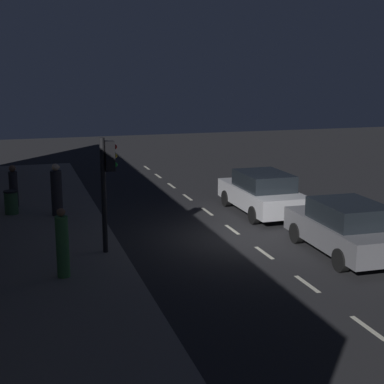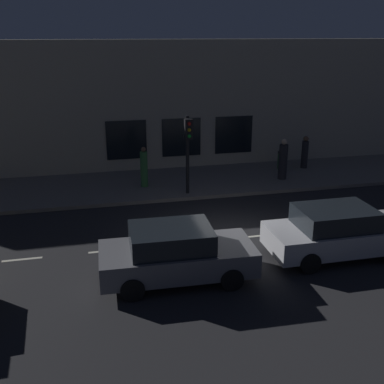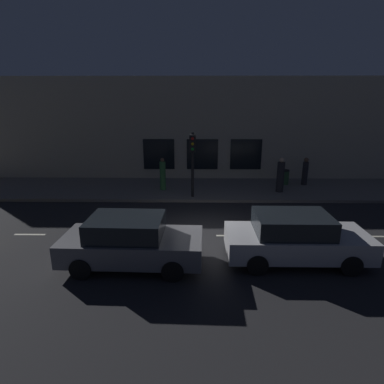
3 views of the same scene
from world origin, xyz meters
name	(u,v)px [view 3 (image 3 of 3)]	position (x,y,z in m)	size (l,w,h in m)	color
ground_plane	(206,236)	(0.00, 0.00, 0.00)	(60.00, 60.00, 0.00)	#232326
sidewalk	(203,189)	(6.25, 0.00, 0.07)	(4.50, 32.00, 0.15)	slate
building_facade	(202,130)	(8.80, 0.00, 3.16)	(0.65, 32.00, 6.33)	#B2A893
lane_centre_line	(232,236)	(0.00, -1.00, 0.00)	(0.12, 27.20, 0.01)	beige
traffic_light	(193,154)	(4.41, 0.56, 2.41)	(0.49, 0.32, 3.30)	black
parked_car_0	(131,241)	(-2.21, 2.40, 0.79)	(2.08, 4.36, 1.58)	slate
parked_car_1	(295,238)	(-1.88, -2.77, 0.79)	(1.99, 4.45, 1.58)	#B7B7BC
pedestrian_0	(163,175)	(5.84, 2.23, 0.99)	(0.45, 0.45, 1.78)	#336B38
pedestrian_1	(280,176)	(5.53, -4.18, 1.02)	(0.41, 0.41, 1.88)	#232328
pedestrian_2	(305,172)	(7.01, -6.01, 0.92)	(0.36, 0.36, 1.62)	#232328
trash_bin	(285,177)	(7.12, -4.87, 0.58)	(0.50, 0.50, 0.86)	#2D5633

